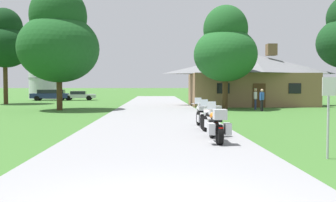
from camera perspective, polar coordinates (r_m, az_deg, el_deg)
ground_plane at (r=24.97m, az=-1.90°, el=-1.94°), size 500.00×500.00×0.00m
asphalt_driveway at (r=22.98m, az=-1.90°, el=-2.25°), size 6.40×80.00×0.06m
motorcycle_orange_nearest_to_camera at (r=11.84m, az=7.78°, el=-3.92°), size 0.73×2.08×1.30m
motorcycle_white_second_in_row at (r=13.82m, az=6.77°, el=-2.95°), size 0.73×2.08×1.30m
motorcycle_white_farthest_in_row at (r=15.95m, az=5.30°, el=-2.22°), size 0.66×2.08×1.30m
stone_lodge at (r=35.13m, az=12.95°, el=3.47°), size 11.93×6.47×5.89m
bystander_white_shirt_near_lodge at (r=29.45m, az=13.76°, el=0.51°), size 0.34×0.52×1.69m
bystander_blue_shirt_beside_signpost at (r=27.53m, az=14.73°, el=0.33°), size 0.40×0.45×1.67m
metal_signpost_roadside at (r=10.21m, az=24.21°, el=-0.95°), size 0.36×0.06×2.14m
tree_left_far at (r=41.08m, az=-24.57°, el=8.72°), size 5.10×5.10×9.91m
tree_by_lodge_front at (r=29.60m, az=9.13°, el=8.47°), size 5.13×5.13×8.39m
tree_left_near at (r=29.40m, az=-17.01°, el=9.46°), size 6.22×6.22×9.63m
metal_silo_distant at (r=54.29m, az=-19.23°, el=4.02°), size 4.13×4.13×7.02m
parked_navy_suv_far_left at (r=48.23m, az=-18.24°, el=0.99°), size 4.76×2.28×1.40m
parked_silver_sedan_far_left at (r=48.05m, az=-13.99°, el=0.88°), size 4.36×2.24×1.20m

